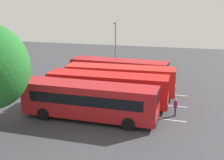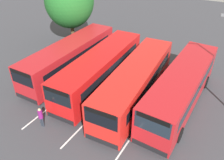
% 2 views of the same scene
% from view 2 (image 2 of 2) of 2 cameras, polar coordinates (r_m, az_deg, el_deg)
% --- Properties ---
extents(ground_plane, '(74.16, 74.16, 0.00)m').
position_cam_2_polar(ground_plane, '(20.15, 1.83, -2.07)').
color(ground_plane, '#38383D').
extents(bus_far_left, '(11.55, 2.78, 3.11)m').
position_cam_2_polar(bus_far_left, '(21.91, -10.38, 5.74)').
color(bus_far_left, '#AD191E').
rests_on(bus_far_left, ground).
extents(bus_center_left, '(11.58, 2.88, 3.11)m').
position_cam_2_polar(bus_center_left, '(19.63, -2.90, 2.88)').
color(bus_center_left, red).
rests_on(bus_center_left, ground).
extents(bus_center_right, '(11.62, 3.06, 3.11)m').
position_cam_2_polar(bus_center_right, '(17.96, 6.02, -0.41)').
color(bus_center_right, red).
rests_on(bus_center_right, ground).
extents(bus_far_right, '(11.63, 3.11, 3.11)m').
position_cam_2_polar(bus_far_right, '(18.03, 17.08, -1.72)').
color(bus_far_right, '#AD191E').
rests_on(bus_far_right, ground).
extents(pedestrian, '(0.34, 0.34, 1.60)m').
position_cam_2_polar(pedestrian, '(16.62, -17.52, -8.64)').
color(pedestrian, '#232833').
rests_on(pedestrian, ground).
extents(depot_tree, '(5.98, 5.38, 8.32)m').
position_cam_2_polar(depot_tree, '(27.73, -10.64, 19.09)').
color(depot_tree, '#4C3823').
rests_on(depot_tree, ground).
extents(lane_stripe_outer_left, '(15.67, 0.44, 0.01)m').
position_cam_2_polar(lane_stripe_outer_left, '(21.68, -6.36, 0.52)').
color(lane_stripe_outer_left, silver).
rests_on(lane_stripe_outer_left, ground).
extents(lane_stripe_inner_left, '(15.67, 0.44, 0.01)m').
position_cam_2_polar(lane_stripe_inner_left, '(20.15, 1.83, -2.06)').
color(lane_stripe_inner_left, silver).
rests_on(lane_stripe_inner_left, ground).
extents(lane_stripe_inner_right, '(15.67, 0.44, 0.01)m').
position_cam_2_polar(lane_stripe_inner_right, '(19.13, 11.16, -4.93)').
color(lane_stripe_inner_right, silver).
rests_on(lane_stripe_inner_right, ground).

